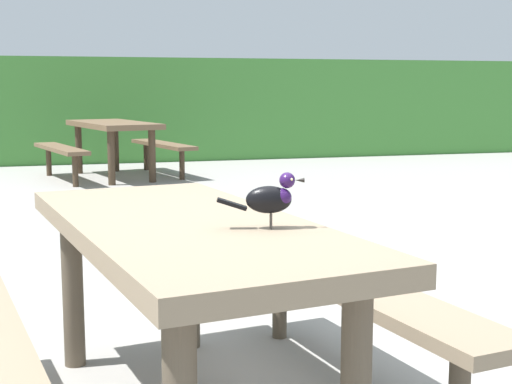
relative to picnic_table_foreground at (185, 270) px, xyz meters
The scene contains 4 objects.
hedge_wall 9.82m from the picnic_table_foreground, 88.68° to the left, with size 28.00×1.35×1.66m, color #428438.
picnic_table_foreground is the anchor object (origin of this frame).
bird_grackle 0.45m from the picnic_table_foreground, 45.84° to the right, with size 0.28×0.11×0.18m.
picnic_table_mid_left 7.32m from the picnic_table_foreground, 86.90° to the left, with size 2.03×2.06×0.74m.
Camera 1 is at (-0.68, -2.69, 1.20)m, focal length 51.40 mm.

